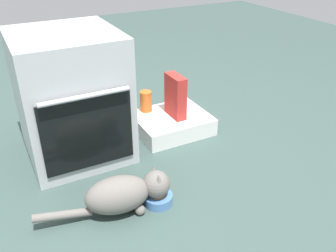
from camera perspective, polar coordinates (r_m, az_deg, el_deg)
The scene contains 7 objects.
ground at distance 2.02m, azimuth -9.81°, elevation -8.71°, with size 8.00×8.00×0.00m, color #384C47.
oven at distance 2.14m, azimuth -14.90°, elevation 4.47°, with size 0.56×0.63×0.73m.
pantry_cabinet at distance 2.44m, azimuth 0.52°, elevation 0.50°, with size 0.48×0.40×0.11m, color white.
food_bowl at distance 1.84m, azimuth -1.56°, elevation -11.18°, with size 0.15×0.15×0.08m.
cat at distance 1.76m, azimuth -6.84°, elevation -10.39°, with size 0.65×0.22×0.20m.
cereal_box at distance 2.35m, azimuth 1.17°, elevation 4.70°, with size 0.07×0.18×0.28m, color #B72D28.
sauce_jar at distance 2.45m, azimuth -3.47°, elevation 3.89°, with size 0.08×0.08×0.14m, color #D16023.
Camera 1 is at (-0.43, -1.55, 1.22)m, focal length 38.92 mm.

